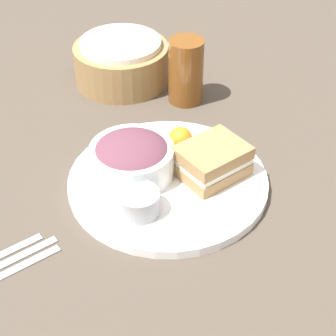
{
  "coord_description": "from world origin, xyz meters",
  "views": [
    {
      "loc": [
        -0.19,
        -0.66,
        0.6
      ],
      "look_at": [
        0.0,
        0.0,
        0.04
      ],
      "focal_mm": 60.0,
      "sensor_mm": 36.0,
      "label": 1
    }
  ],
  "objects_px": {
    "dressing_cup": "(138,202)",
    "bread_basket": "(121,62)",
    "salad_bowl": "(132,157)",
    "sandwich": "(212,161)",
    "drink_glass": "(186,71)",
    "plate": "(168,181)"
  },
  "relations": [
    {
      "from": "sandwich",
      "to": "bread_basket",
      "type": "bearing_deg",
      "value": 101.27
    },
    {
      "from": "dressing_cup",
      "to": "drink_glass",
      "type": "xyz_separation_m",
      "value": [
        0.17,
        0.3,
        0.03
      ]
    },
    {
      "from": "salad_bowl",
      "to": "sandwich",
      "type": "bearing_deg",
      "value": -16.61
    },
    {
      "from": "plate",
      "to": "bread_basket",
      "type": "relative_size",
      "value": 1.68
    },
    {
      "from": "sandwich",
      "to": "drink_glass",
      "type": "bearing_deg",
      "value": 82.36
    },
    {
      "from": "bread_basket",
      "to": "salad_bowl",
      "type": "bearing_deg",
      "value": -99.16
    },
    {
      "from": "sandwich",
      "to": "dressing_cup",
      "type": "distance_m",
      "value": 0.14
    },
    {
      "from": "salad_bowl",
      "to": "dressing_cup",
      "type": "distance_m",
      "value": 0.09
    },
    {
      "from": "salad_bowl",
      "to": "bread_basket",
      "type": "distance_m",
      "value": 0.32
    },
    {
      "from": "bread_basket",
      "to": "dressing_cup",
      "type": "bearing_deg",
      "value": -98.73
    },
    {
      "from": "plate",
      "to": "dressing_cup",
      "type": "distance_m",
      "value": 0.09
    },
    {
      "from": "sandwich",
      "to": "dressing_cup",
      "type": "relative_size",
      "value": 1.98
    },
    {
      "from": "bread_basket",
      "to": "drink_glass",
      "type": "bearing_deg",
      "value": -45.67
    },
    {
      "from": "sandwich",
      "to": "drink_glass",
      "type": "height_order",
      "value": "drink_glass"
    },
    {
      "from": "salad_bowl",
      "to": "bread_basket",
      "type": "height_order",
      "value": "bread_basket"
    },
    {
      "from": "plate",
      "to": "bread_basket",
      "type": "bearing_deg",
      "value": 90.09
    },
    {
      "from": "drink_glass",
      "to": "sandwich",
      "type": "bearing_deg",
      "value": -97.64
    },
    {
      "from": "dressing_cup",
      "to": "drink_glass",
      "type": "distance_m",
      "value": 0.35
    },
    {
      "from": "drink_glass",
      "to": "bread_basket",
      "type": "relative_size",
      "value": 0.66
    },
    {
      "from": "sandwich",
      "to": "bread_basket",
      "type": "relative_size",
      "value": 0.67
    },
    {
      "from": "dressing_cup",
      "to": "salad_bowl",
      "type": "bearing_deg",
      "value": 82.77
    },
    {
      "from": "dressing_cup",
      "to": "bread_basket",
      "type": "relative_size",
      "value": 0.34
    }
  ]
}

